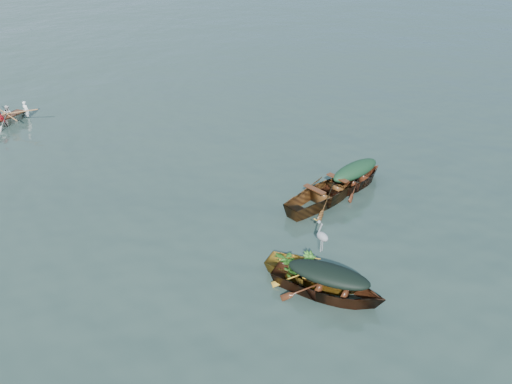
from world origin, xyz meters
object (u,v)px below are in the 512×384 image
Objects in this scene: yellow_dinghy at (314,281)px; heron at (322,242)px; dark_covered_boat at (327,295)px; green_tarp_boat at (353,187)px; open_wooden_boat at (325,202)px; rowed_boat at (7,124)px.

yellow_dinghy is 3.69× the size of heron.
dark_covered_boat reaches higher than green_tarp_boat.
yellow_dinghy is 4.19m from open_wooden_boat.
open_wooden_boat is (3.19, 3.42, 0.00)m from dark_covered_boat.
yellow_dinghy is at bearing 164.24° from rowed_boat.
dark_covered_boat is at bearing 121.63° from green_tarp_boat.
rowed_boat is at bearing 76.53° from yellow_dinghy.
yellow_dinghy is 0.97× the size of rowed_boat.
yellow_dinghy and green_tarp_boat have the same top height.
open_wooden_boat is (3.08, 2.83, 0.00)m from yellow_dinghy.
green_tarp_boat is 1.53m from open_wooden_boat.
green_tarp_boat is 16.07m from rowed_boat.
dark_covered_boat reaches higher than rowed_boat.
heron is at bearing 128.18° from open_wooden_boat.
yellow_dinghy reaches higher than rowed_boat.
heron is (0.47, 0.29, 0.92)m from yellow_dinghy.
rowed_boat is at bearing 74.13° from dark_covered_boat.
heron reaches higher than open_wooden_boat.
open_wooden_boat reaches higher than rowed_boat.
heron reaches higher than green_tarp_boat.
open_wooden_boat is 15.46m from rowed_boat.
heron reaches higher than rowed_boat.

